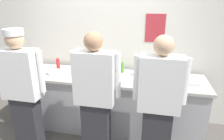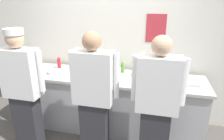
# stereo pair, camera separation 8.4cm
# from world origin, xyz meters

# --- Properties ---
(ground_plane) EXTENTS (9.00, 9.00, 0.00)m
(ground_plane) POSITION_xyz_m (0.00, 0.00, 0.00)
(ground_plane) COLOR #514C47
(wall_back) EXTENTS (4.82, 0.11, 2.61)m
(wall_back) POSITION_xyz_m (0.00, 0.88, 1.31)
(wall_back) COLOR silver
(wall_back) RESTS_ON ground
(prep_counter) EXTENTS (3.07, 0.73, 0.92)m
(prep_counter) POSITION_xyz_m (0.00, 0.38, 0.46)
(prep_counter) COLOR #B2B2B7
(prep_counter) RESTS_ON ground
(chef_near_left) EXTENTS (0.61, 0.24, 1.71)m
(chef_near_left) POSITION_xyz_m (-0.91, -0.32, 0.91)
(chef_near_left) COLOR #2D2D33
(chef_near_left) RESTS_ON ground
(chef_center) EXTENTS (0.62, 0.24, 1.70)m
(chef_center) POSITION_xyz_m (0.06, -0.29, 0.90)
(chef_center) COLOR #2D2D33
(chef_center) RESTS_ON ground
(chef_far_right) EXTENTS (0.62, 0.24, 1.69)m
(chef_far_right) POSITION_xyz_m (0.83, -0.28, 0.89)
(chef_far_right) COLOR #2D2D33
(chef_far_right) RESTS_ON ground
(plate_stack_front) EXTENTS (0.19, 0.19, 0.08)m
(plate_stack_front) POSITION_xyz_m (0.72, 0.35, 0.96)
(plate_stack_front) COLOR white
(plate_stack_front) RESTS_ON prep_counter
(plate_stack_rear) EXTENTS (0.23, 0.23, 0.05)m
(plate_stack_rear) POSITION_xyz_m (-0.79, 0.31, 0.94)
(plate_stack_rear) COLOR white
(plate_stack_rear) RESTS_ON prep_counter
(mixing_bowl_steel) EXTENTS (0.35, 0.35, 0.11)m
(mixing_bowl_steel) POSITION_xyz_m (0.09, 0.43, 0.97)
(mixing_bowl_steel) COLOR #B7BABF
(mixing_bowl_steel) RESTS_ON prep_counter
(sheet_tray) EXTENTS (0.58, 0.43, 0.02)m
(sheet_tray) POSITION_xyz_m (1.09, 0.39, 0.93)
(sheet_tray) COLOR #B7BABF
(sheet_tray) RESTS_ON prep_counter
(squeeze_bottle_primary) EXTENTS (0.06, 0.06, 0.20)m
(squeeze_bottle_primary) POSITION_xyz_m (-0.39, 0.55, 1.01)
(squeeze_bottle_primary) COLOR red
(squeeze_bottle_primary) RESTS_ON prep_counter
(squeeze_bottle_secondary) EXTENTS (0.05, 0.05, 0.20)m
(squeeze_bottle_secondary) POSITION_xyz_m (0.26, 0.59, 1.01)
(squeeze_bottle_secondary) COLOR #56A333
(squeeze_bottle_secondary) RESTS_ON prep_counter
(squeeze_bottle_spare) EXTENTS (0.06, 0.06, 0.21)m
(squeeze_bottle_spare) POSITION_xyz_m (-0.83, 0.53, 1.02)
(squeeze_bottle_spare) COLOR red
(squeeze_bottle_spare) RESTS_ON prep_counter
(ramekin_yellow_sauce) EXTENTS (0.09, 0.09, 0.04)m
(ramekin_yellow_sauce) POSITION_xyz_m (-0.25, 0.30, 0.94)
(ramekin_yellow_sauce) COLOR white
(ramekin_yellow_sauce) RESTS_ON prep_counter
(ramekin_orange_sauce) EXTENTS (0.09, 0.09, 0.05)m
(ramekin_orange_sauce) POSITION_xyz_m (0.46, 0.50, 0.94)
(ramekin_orange_sauce) COLOR white
(ramekin_orange_sauce) RESTS_ON prep_counter
(deli_cup) EXTENTS (0.09, 0.09, 0.10)m
(deli_cup) POSITION_xyz_m (-0.39, 0.36, 0.97)
(deli_cup) COLOR white
(deli_cup) RESTS_ON prep_counter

